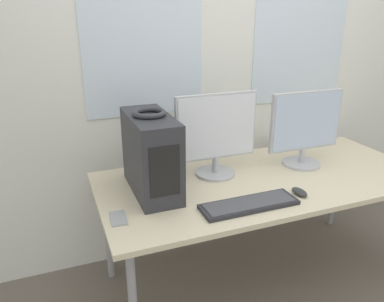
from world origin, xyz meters
The scene contains 9 objects.
wall_back centered at (0.00, 0.99, 1.35)m, with size 8.00×0.07×2.70m.
desk centered at (0.00, 0.43, 0.66)m, with size 1.91×0.86×0.70m.
pc_tower centered at (-0.65, 0.50, 0.91)m, with size 0.21×0.48×0.41m.
headphones centered at (-0.65, 0.50, 1.13)m, with size 0.17×0.17×0.03m.
monitor_main centered at (-0.25, 0.57, 0.96)m, with size 0.49×0.23×0.48m.
monitor_right_near centered at (0.31, 0.51, 0.95)m, with size 0.48×0.23×0.46m.
keyboard centered at (-0.26, 0.16, 0.72)m, with size 0.49×0.15×0.02m.
mouse centered at (0.05, 0.18, 0.72)m, with size 0.06×0.11×0.03m.
cell_phone centered at (-0.88, 0.27, 0.71)m, with size 0.08×0.13×0.01m.
Camera 1 is at (-1.11, -1.25, 1.60)m, focal length 35.00 mm.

